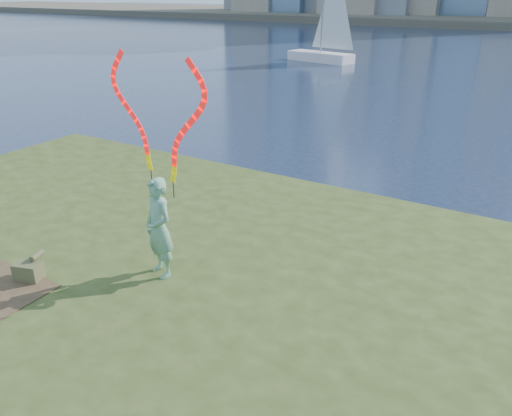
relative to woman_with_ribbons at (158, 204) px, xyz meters
The scene contains 5 objects.
ground 2.33m from the woman_with_ribbons, 147.09° to the left, with size 320.00×320.00×0.00m, color #1A2742.
grassy_knoll 2.71m from the woman_with_ribbons, 109.52° to the right, with size 20.00×18.00×0.80m.
woman_with_ribbons is the anchor object (origin of this frame).
canvas_bag 2.68m from the woman_with_ribbons, 144.06° to the right, with size 0.53×0.60×0.44m.
sailboat 35.39m from the woman_with_ribbons, 109.47° to the left, with size 6.02×2.95×9.05m.
Camera 1 is at (6.22, -6.31, 5.62)m, focal length 35.00 mm.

